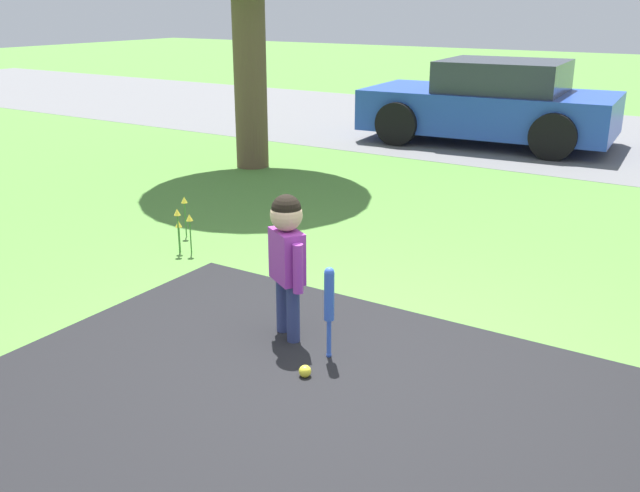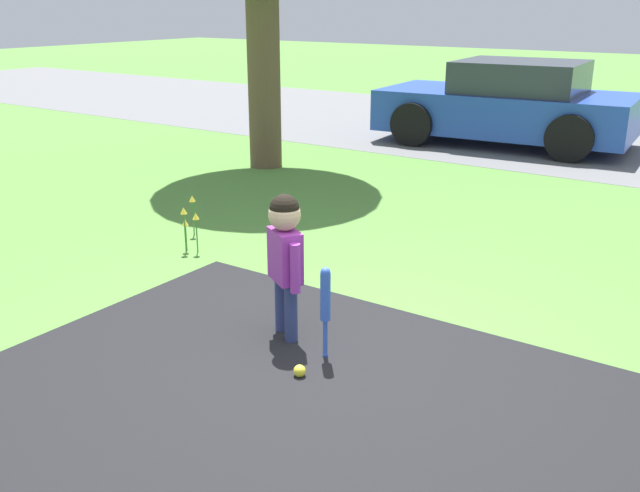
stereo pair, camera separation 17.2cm
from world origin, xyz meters
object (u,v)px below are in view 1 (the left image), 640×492
Objects in this scene: sports_ball at (305,371)px; parked_car at (492,104)px; child at (287,246)px; baseball_bat at (329,300)px.

parked_car is at bearing 102.14° from sports_ball.
child is 7.55m from parked_car.
parked_car is at bearing 102.51° from baseball_bat.
child is at bearing 95.11° from parked_car.
parked_car is (-1.69, 7.84, 0.58)m from sports_ball.
sports_ball is 0.02× the size of parked_car.
sports_ball is at bearing -87.65° from baseball_bat.
parked_car is at bearing 130.58° from child.
child is at bearing 164.61° from baseball_bat.
baseball_bat reaches higher than sports_ball.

